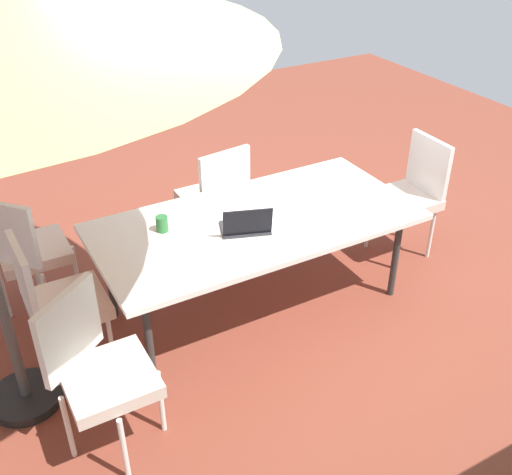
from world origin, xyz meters
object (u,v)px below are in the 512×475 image
at_px(dining_table, 256,225).
at_px(cup, 162,224).
at_px(chair_east, 56,299).
at_px(chair_west, 411,192).
at_px(chair_south, 215,195).
at_px(chair_southeast, 27,248).
at_px(chair_northeast, 98,367).
at_px(laptop, 246,226).

distance_m(dining_table, cup, 0.64).
relative_size(chair_east, chair_west, 1.00).
xyz_separation_m(chair_south, chair_southeast, (1.46, 0.05, 0.00)).
bearing_deg(cup, chair_northeast, 49.66).
bearing_deg(chair_west, dining_table, -86.56).
bearing_deg(chair_southeast, chair_south, -130.64).
relative_size(chair_east, laptop, 2.56).
bearing_deg(chair_south, cup, 33.76).
distance_m(chair_northeast, cup, 1.12).
bearing_deg(chair_south, laptop, 70.27).
bearing_deg(chair_south, chair_northeast, 38.47).
xyz_separation_m(dining_table, chair_northeast, (1.32, 0.67, -0.13)).
distance_m(dining_table, chair_south, 0.76).
bearing_deg(chair_northeast, laptop, -11.56).
bearing_deg(chair_southeast, chair_northeast, 141.00).
height_order(chair_west, cup, chair_west).
bearing_deg(chair_northeast, chair_west, -22.29).
bearing_deg(chair_northeast, dining_table, -9.93).
bearing_deg(dining_table, chair_northeast, 26.83).
bearing_deg(chair_east, laptop, -97.64).
bearing_deg(cup, chair_west, 176.52).
height_order(dining_table, chair_east, chair_east).
bearing_deg(chair_northeast, cup, 12.90).
distance_m(chair_west, chair_south, 1.56).
bearing_deg(dining_table, chair_east, -0.81).
bearing_deg(chair_northeast, chair_east, 57.61).
distance_m(chair_northeast, laptop, 1.33).
bearing_deg(laptop, chair_southeast, -12.95).
relative_size(chair_south, cup, 9.16).
xyz_separation_m(laptop, cup, (0.47, -0.28, 0.01)).
distance_m(chair_east, chair_southeast, 0.67).
bearing_deg(cup, dining_table, 164.47).
height_order(dining_table, laptop, laptop).
xyz_separation_m(chair_northeast, chair_southeast, (0.09, -1.36, 0.00)).
height_order(chair_west, chair_south, same).
xyz_separation_m(chair_southeast, cup, (-0.80, 0.52, 0.23)).
bearing_deg(cup, laptop, 149.29).
bearing_deg(laptop, chair_south, -83.01).
height_order(chair_east, chair_northeast, same).
distance_m(chair_west, chair_southeast, 2.93).
relative_size(chair_northeast, laptop, 2.56).
xyz_separation_m(chair_west, laptop, (1.58, 0.16, 0.23)).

